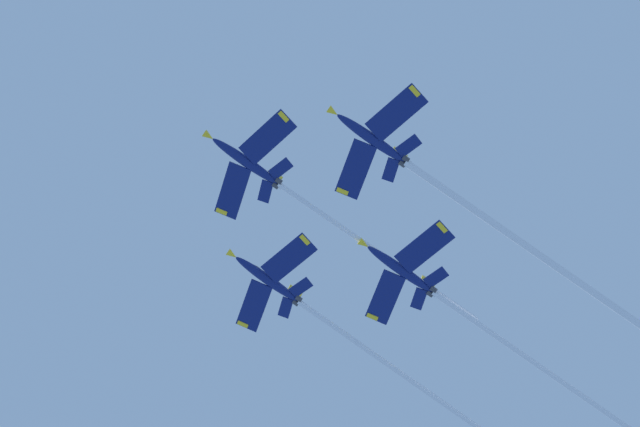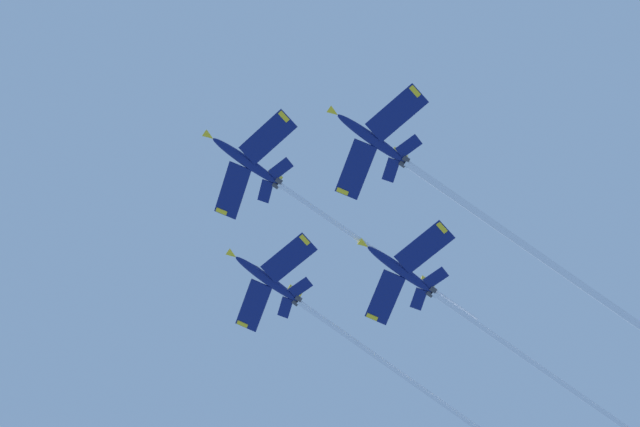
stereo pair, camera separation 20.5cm
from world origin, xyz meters
TOP-DOWN VIEW (x-y plane):
  - jet_lead at (-26.09, 19.45)m, footprint 33.29×39.69m
  - jet_left_wing at (-2.31, 26.99)m, footprint 39.40×47.86m
  - jet_right_wing at (-27.73, 41.15)m, footprint 38.14×47.05m
  - jet_slot at (-9.17, 41.47)m, footprint 33.40×39.17m

SIDE VIEW (x-z plane):
  - jet_slot at x=-9.17m, z-range 109.93..124.89m
  - jet_left_wing at x=-2.31m, z-range 112.35..128.11m
  - jet_right_wing at x=-27.73m, z-range 112.53..128.45m
  - jet_lead at x=-26.09m, z-range 119.17..132.25m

